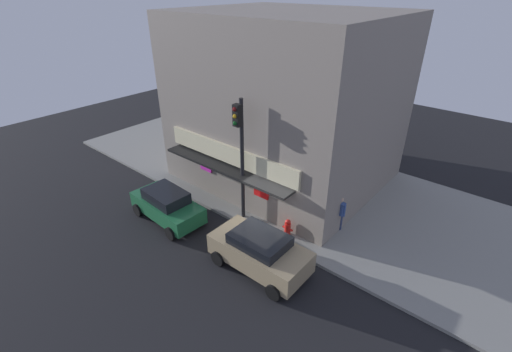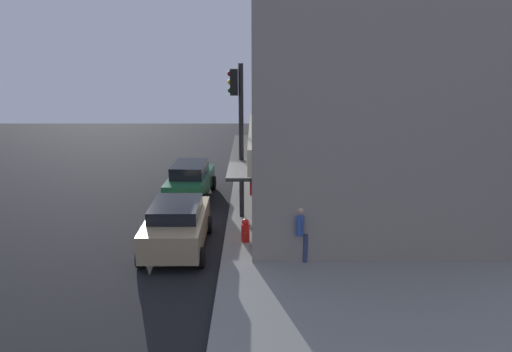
{
  "view_description": "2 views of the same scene",
  "coord_description": "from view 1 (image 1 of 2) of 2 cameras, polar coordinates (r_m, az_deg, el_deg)",
  "views": [
    {
      "loc": [
        8.07,
        -10.03,
        10.27
      ],
      "look_at": [
        -1.65,
        1.54,
        1.96
      ],
      "focal_mm": 24.97,
      "sensor_mm": 36.0,
      "label": 1
    },
    {
      "loc": [
        16.66,
        1.11,
        6.86
      ],
      "look_at": [
        -2.34,
        1.11,
        1.6
      ],
      "focal_mm": 34.59,
      "sensor_mm": 36.0,
      "label": 2
    }
  ],
  "objects": [
    {
      "name": "parked_car_tan",
      "position": [
        14.43,
        0.59,
        -11.9
      ],
      "size": [
        4.07,
        2.13,
        1.64
      ],
      "color": "#9E8966",
      "rests_on": "ground_plane"
    },
    {
      "name": "pedestrian",
      "position": [
        16.46,
        13.23,
        -5.72
      ],
      "size": [
        0.6,
        0.53,
        1.8
      ],
      "color": "navy",
      "rests_on": "sidewalk"
    },
    {
      "name": "fire_hydrant",
      "position": [
        16.2,
        5.08,
        -8.23
      ],
      "size": [
        0.52,
        0.28,
        0.82
      ],
      "color": "red",
      "rests_on": "sidewalk"
    },
    {
      "name": "traffic_light",
      "position": [
        15.64,
        -2.5,
        4.7
      ],
      "size": [
        0.32,
        0.58,
        5.89
      ],
      "color": "black",
      "rests_on": "sidewalk"
    },
    {
      "name": "trash_can",
      "position": [
        20.45,
        -8.25,
        0.21
      ],
      "size": [
        0.55,
        0.55,
        0.87
      ],
      "primitive_type": "cylinder",
      "color": "#2D2D2D",
      "rests_on": "sidewalk"
    },
    {
      "name": "sidewalk",
      "position": [
        19.88,
        10.12,
        -2.56
      ],
      "size": [
        33.14,
        10.01,
        0.15
      ],
      "primitive_type": "cube",
      "color": "gray",
      "rests_on": "ground_plane"
    },
    {
      "name": "parked_car_green",
      "position": [
        17.66,
        -14.05,
        -4.51
      ],
      "size": [
        4.02,
        2.06,
        1.6
      ],
      "color": "#1E6038",
      "rests_on": "ground_plane"
    },
    {
      "name": "corner_building",
      "position": [
        19.72,
        4.92,
        11.99
      ],
      "size": [
        10.57,
        9.82,
        8.91
      ],
      "color": "gray",
      "rests_on": "sidewalk"
    },
    {
      "name": "potted_plant_by_doorway",
      "position": [
        18.41,
        4.24,
        -2.45
      ],
      "size": [
        0.67,
        0.67,
        1.03
      ],
      "color": "brown",
      "rests_on": "sidewalk"
    },
    {
      "name": "potted_plant_by_window",
      "position": [
        19.03,
        0.67,
        -0.96
      ],
      "size": [
        0.8,
        0.8,
        1.13
      ],
      "color": "#59595B",
      "rests_on": "sidewalk"
    },
    {
      "name": "ground_plane",
      "position": [
        16.47,
        0.96,
        -9.78
      ],
      "size": [
        49.7,
        49.7,
        0.0
      ],
      "primitive_type": "plane",
      "color": "black"
    }
  ]
}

